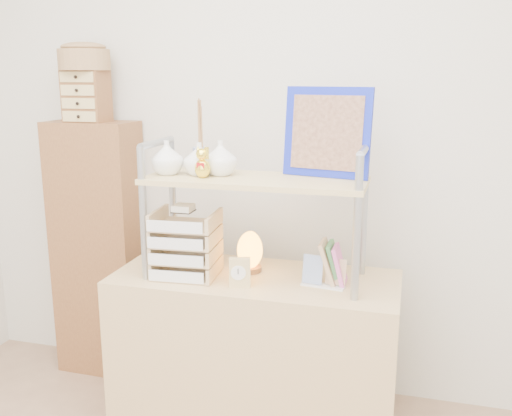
{
  "coord_description": "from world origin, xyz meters",
  "views": [
    {
      "loc": [
        0.61,
        -0.99,
        1.58
      ],
      "look_at": [
        0.0,
        1.2,
        1.05
      ],
      "focal_mm": 40.0,
      "sensor_mm": 36.0,
      "label": 1
    }
  ],
  "objects": [
    {
      "name": "room_shell",
      "position": [
        0.0,
        0.39,
        1.69
      ],
      "size": [
        3.42,
        3.41,
        2.61
      ],
      "color": "silver",
      "rests_on": "ground"
    },
    {
      "name": "drawer_chest",
      "position": [
        -0.96,
        1.55,
        1.48
      ],
      "size": [
        0.2,
        0.16,
        0.25
      ],
      "color": "brown",
      "rests_on": "cabinet"
    },
    {
      "name": "desk_clock",
      "position": [
        -0.03,
        1.06,
        0.81
      ],
      "size": [
        0.09,
        0.06,
        0.12
      ],
      "color": "tan",
      "rests_on": "desk"
    },
    {
      "name": "salt_lamp",
      "position": [
        -0.04,
        1.25,
        0.84
      ],
      "size": [
        0.12,
        0.11,
        0.18
      ],
      "color": "brown",
      "rests_on": "desk"
    },
    {
      "name": "woven_basket",
      "position": [
        -0.96,
        1.55,
        1.65
      ],
      "size": [
        0.25,
        0.25,
        0.1
      ],
      "primitive_type": "cylinder",
      "color": "olive",
      "rests_on": "drawer_chest"
    },
    {
      "name": "letter_tray",
      "position": [
        -0.29,
        1.13,
        0.87
      ],
      "size": [
        0.27,
        0.25,
        0.31
      ],
      "color": "tan",
      "rests_on": "desk"
    },
    {
      "name": "postcard_stand",
      "position": [
        0.3,
        1.16,
        0.79
      ],
      "size": [
        0.18,
        0.07,
        0.13
      ],
      "color": "white",
      "rests_on": "desk"
    },
    {
      "name": "desk",
      "position": [
        0.0,
        1.2,
        0.38
      ],
      "size": [
        1.2,
        0.5,
        0.75
      ],
      "primitive_type": "cube",
      "color": "tan",
      "rests_on": "ground"
    },
    {
      "name": "hutch",
      "position": [
        -0.05,
        1.21,
        1.19
      ],
      "size": [
        0.91,
        0.34,
        0.78
      ],
      "color": "#9A9FA8",
      "rests_on": "desk"
    },
    {
      "name": "cabinet",
      "position": [
        -0.96,
        1.57,
        0.68
      ],
      "size": [
        0.46,
        0.25,
        1.35
      ],
      "primitive_type": "cube",
      "rotation": [
        0.0,
        0.0,
        -0.02
      ],
      "color": "brown",
      "rests_on": "ground"
    }
  ]
}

